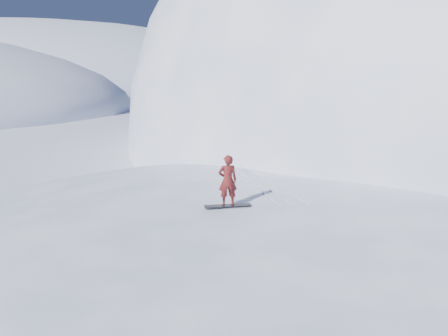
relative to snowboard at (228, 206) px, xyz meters
name	(u,v)px	position (x,y,z in m)	size (l,w,h in m)	color
ground	(315,299)	(2.45, -2.26, -2.41)	(400.00, 400.00, 0.00)	white
near_ridge	(315,256)	(3.45, 0.74, -2.41)	(36.00, 28.00, 4.80)	white
peak_shoulder	(355,157)	(12.45, 17.74, -2.41)	(28.00, 24.00, 18.00)	white
far_ridge_c	(33,91)	(-37.55, 107.74, -2.41)	(140.00, 90.00, 36.00)	white
wind_bumps	(280,269)	(1.89, -0.14, -2.41)	(16.00, 14.40, 1.00)	white
snowboard	(228,206)	(0.00, 0.00, 0.00)	(1.61, 0.30, 0.03)	black
snowboarder	(228,180)	(0.00, 0.00, 0.89)	(0.64, 0.42, 1.76)	maroon
board_tracks	(261,183)	(1.73, 2.65, 0.01)	(2.11, 5.93, 0.04)	silver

